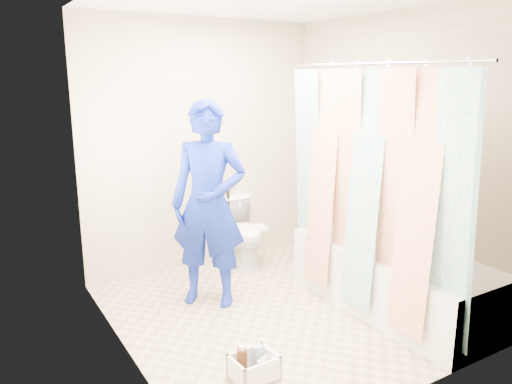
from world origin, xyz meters
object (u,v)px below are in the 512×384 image
bathtub (392,278)px  toilet (242,232)px  cleaning_caddy (255,368)px  plumber (209,204)px

bathtub → toilet: size_ratio=2.61×
bathtub → cleaning_caddy: bathtub is taller
plumber → cleaning_caddy: size_ratio=5.96×
toilet → cleaning_caddy: size_ratio=2.35×
toilet → plumber: plumber is taller
cleaning_caddy → bathtub: bearing=8.3°
plumber → cleaning_caddy: bearing=-61.5°
bathtub → plumber: size_ratio=1.03×
plumber → bathtub: bearing=4.8°
plumber → cleaning_caddy: 1.41m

